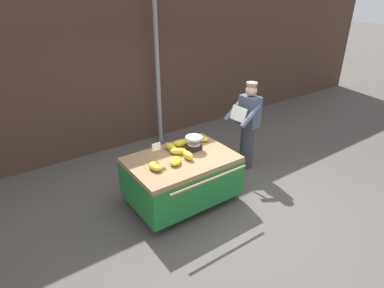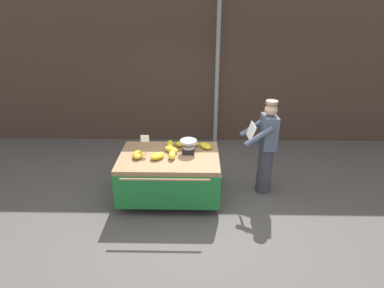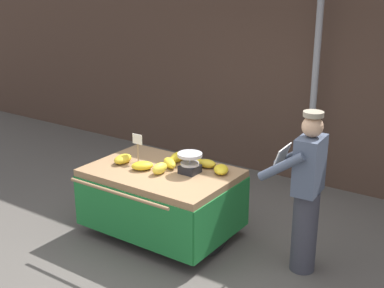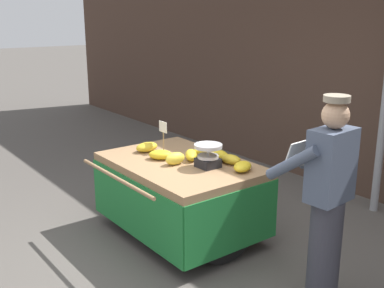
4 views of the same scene
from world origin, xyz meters
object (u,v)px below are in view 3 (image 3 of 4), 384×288
(banana_bunch_2, at_px, (207,164))
(street_pole, at_px, (315,77))
(banana_cart, at_px, (162,187))
(banana_bunch_3, at_px, (221,169))
(price_sign, at_px, (137,142))
(banana_bunch_6, at_px, (123,159))
(vendor_person, at_px, (306,192))
(banana_bunch_4, at_px, (177,157))
(banana_bunch_0, at_px, (170,163))
(banana_bunch_7, at_px, (160,168))
(banana_bunch_1, at_px, (194,160))
(weighing_scale, at_px, (190,163))
(banana_bunch_5, at_px, (142,166))

(banana_bunch_2, bearing_deg, street_pole, 74.80)
(banana_cart, relative_size, banana_bunch_3, 6.58)
(price_sign, height_order, banana_bunch_6, price_sign)
(banana_bunch_2, relative_size, vendor_person, 0.13)
(street_pole, bearing_deg, banana_bunch_3, -98.11)
(price_sign, distance_m, banana_bunch_4, 0.50)
(street_pole, distance_m, banana_bunch_3, 2.11)
(street_pole, bearing_deg, banana_bunch_0, -112.30)
(banana_cart, xyz_separation_m, banana_bunch_6, (-0.51, -0.08, 0.27))
(banana_cart, distance_m, banana_bunch_3, 0.74)
(banana_bunch_7, bearing_deg, banana_bunch_4, 98.76)
(banana_bunch_1, xyz_separation_m, banana_bunch_7, (-0.15, -0.46, 0.01))
(banana_bunch_2, relative_size, banana_bunch_6, 0.86)
(banana_bunch_1, xyz_separation_m, banana_bunch_2, (0.18, 0.00, -0.00))
(banana_bunch_4, xyz_separation_m, banana_bunch_6, (-0.51, -0.39, -0.01))
(street_pole, relative_size, vendor_person, 1.91)
(weighing_scale, xyz_separation_m, banana_bunch_2, (0.06, 0.25, -0.07))
(banana_bunch_3, relative_size, banana_bunch_4, 0.93)
(banana_bunch_7, bearing_deg, weighing_scale, 38.87)
(banana_bunch_3, height_order, banana_bunch_6, banana_bunch_6)
(price_sign, height_order, banana_bunch_5, price_sign)
(banana_bunch_5, bearing_deg, banana_bunch_3, 27.65)
(street_pole, xyz_separation_m, banana_bunch_2, (-0.51, -1.88, -0.77))
(banana_bunch_7, bearing_deg, banana_bunch_5, -176.20)
(banana_bunch_4, distance_m, banana_bunch_6, 0.64)
(banana_bunch_5, distance_m, vendor_person, 1.88)
(banana_bunch_6, bearing_deg, banana_cart, 8.92)
(weighing_scale, bearing_deg, banana_bunch_7, -141.13)
(banana_bunch_2, relative_size, banana_bunch_4, 0.81)
(banana_bunch_1, xyz_separation_m, banana_bunch_4, (-0.21, -0.04, 0.01))
(banana_bunch_4, bearing_deg, weighing_scale, -31.60)
(weighing_scale, xyz_separation_m, price_sign, (-0.72, -0.05, 0.13))
(banana_bunch_5, xyz_separation_m, banana_bunch_6, (-0.33, 0.04, 0.00))
(price_sign, height_order, banana_bunch_2, price_sign)
(banana_bunch_2, height_order, banana_bunch_7, banana_bunch_7)
(banana_bunch_0, distance_m, banana_bunch_3, 0.62)
(banana_cart, bearing_deg, banana_bunch_3, 25.87)
(banana_bunch_7, bearing_deg, banana_cart, 120.57)
(banana_bunch_0, distance_m, banana_bunch_2, 0.43)
(banana_bunch_0, relative_size, banana_bunch_5, 1.11)
(banana_bunch_4, bearing_deg, banana_bunch_3, -0.97)
(banana_bunch_6, bearing_deg, banana_bunch_3, 18.61)
(price_sign, xyz_separation_m, banana_bunch_0, (0.43, 0.06, -0.20))
(banana_bunch_1, bearing_deg, banana_bunch_7, -108.09)
(banana_bunch_6, bearing_deg, banana_bunch_1, 31.14)
(price_sign, xyz_separation_m, vendor_person, (2.06, 0.16, -0.20))
(banana_cart, height_order, banana_bunch_6, banana_bunch_6)
(street_pole, bearing_deg, weighing_scale, -105.02)
(banana_cart, bearing_deg, banana_bunch_4, 90.56)
(weighing_scale, distance_m, banana_bunch_1, 0.28)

